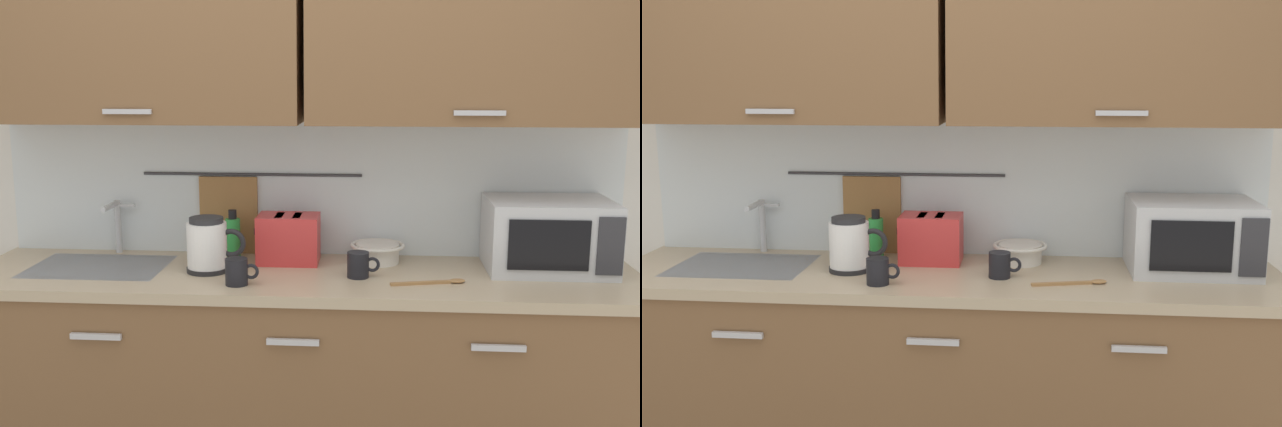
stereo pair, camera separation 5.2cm
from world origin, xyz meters
The scene contains 11 objects.
counter_unit centered at (-0.01, 0.30, 0.46)m, with size 2.53×0.64×0.90m.
back_wall_assembly centered at (0.00, 0.53, 1.52)m, with size 3.70×0.41×2.50m.
sink_faucet centered at (-0.79, 0.53, 1.04)m, with size 0.09×0.17×0.22m.
microwave centered at (0.93, 0.41, 1.04)m, with size 0.46×0.35×0.27m.
electric_kettle centered at (-0.35, 0.28, 1.00)m, with size 0.23×0.16×0.21m.
dish_soap_bottle centered at (-0.30, 0.50, 0.99)m, with size 0.06×0.06×0.20m.
mug_near_sink centered at (-0.21, 0.12, 0.95)m, with size 0.12×0.08×0.09m.
mixing_bowl centered at (0.28, 0.47, 0.94)m, with size 0.21×0.21×0.08m.
toaster centered at (-0.07, 0.44, 1.00)m, with size 0.26×0.17×0.19m.
mug_by_kettle centered at (0.22, 0.24, 0.95)m, with size 0.12×0.08×0.09m.
wooden_spoon centered at (0.50, 0.18, 0.91)m, with size 0.27×0.09×0.01m.
Camera 2 is at (0.33, -2.34, 1.64)m, focal length 41.00 mm.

